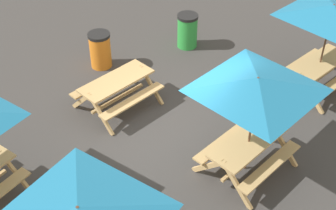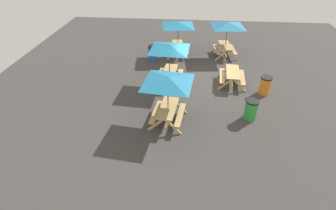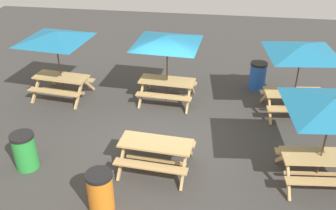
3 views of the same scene
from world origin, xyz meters
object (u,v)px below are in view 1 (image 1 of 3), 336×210
(picnic_table_1, at_px, (331,17))
(trash_bin_orange, at_px, (100,50))
(picnic_table_4, at_px, (256,92))
(picnic_table_3, at_px, (117,87))
(trash_bin_green, at_px, (187,31))

(picnic_table_1, bearing_deg, trash_bin_orange, 126.92)
(trash_bin_orange, bearing_deg, picnic_table_4, -97.73)
(picnic_table_1, bearing_deg, picnic_table_3, 145.72)
(trash_bin_orange, bearing_deg, trash_bin_green, -25.82)
(trash_bin_orange, bearing_deg, picnic_table_3, -120.50)
(picnic_table_3, distance_m, trash_bin_green, 3.27)
(picnic_table_3, relative_size, picnic_table_4, 0.67)
(picnic_table_4, relative_size, trash_bin_orange, 2.88)
(picnic_table_4, bearing_deg, trash_bin_orange, 86.10)
(picnic_table_4, xyz_separation_m, trash_bin_green, (2.99, 3.95, -1.49))
(picnic_table_3, xyz_separation_m, trash_bin_green, (3.23, 0.47, -0.07))
(picnic_table_3, distance_m, trash_bin_orange, 1.84)
(picnic_table_1, distance_m, picnic_table_4, 3.55)
(trash_bin_green, bearing_deg, picnic_table_3, -171.69)
(picnic_table_3, height_order, trash_bin_orange, trash_bin_orange)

